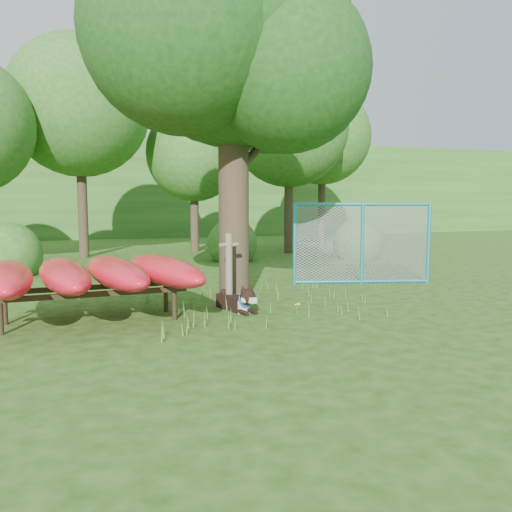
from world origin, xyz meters
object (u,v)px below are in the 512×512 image
object	(u,v)px
husky_dog	(238,301)
kayak_rack	(90,274)
oak_tree	(230,42)
fence_section	(362,243)

from	to	relation	value
husky_dog	kayak_rack	bearing A→B (deg)	165.48
oak_tree	fence_section	xyz separation A→B (m)	(3.69, 0.85, -4.27)
fence_section	husky_dog	bearing A→B (deg)	-136.28
oak_tree	fence_section	bearing A→B (deg)	12.94
kayak_rack	fence_section	world-z (taller)	fence_section
husky_dog	fence_section	xyz separation A→B (m)	(3.93, 2.11, 0.83)
oak_tree	kayak_rack	bearing A→B (deg)	-155.97
oak_tree	husky_dog	world-z (taller)	oak_tree
kayak_rack	husky_dog	size ratio (longest dim) A/B	3.01
husky_dog	fence_section	bearing A→B (deg)	13.34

